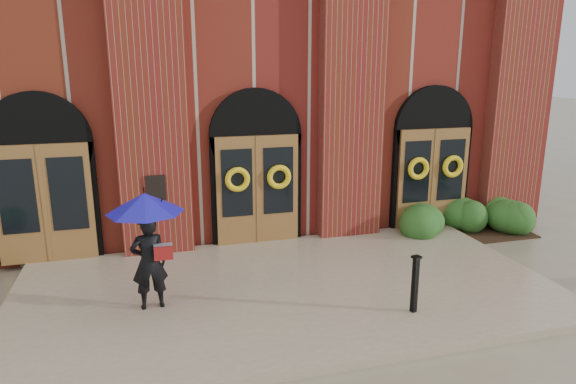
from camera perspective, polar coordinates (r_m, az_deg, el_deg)
name	(u,v)px	position (r m, az deg, el deg)	size (l,w,h in m)	color
ground	(289,297)	(9.77, 0.14, -11.57)	(90.00, 90.00, 0.00)	gray
landing	(287,290)	(9.86, -0.10, -10.81)	(10.00, 5.30, 0.15)	tan
church_building	(218,85)	(17.42, -7.79, 11.75)	(16.20, 12.53, 7.00)	maroon
man_with_umbrella	(147,229)	(8.84, -15.41, -3.94)	(1.39, 1.39, 2.04)	black
metal_post	(415,283)	(8.96, 13.93, -9.76)	(0.17, 0.17, 1.00)	black
hedge_wall_right	(465,220)	(13.63, 19.09, -2.94)	(3.10, 1.24, 0.80)	#254F1C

